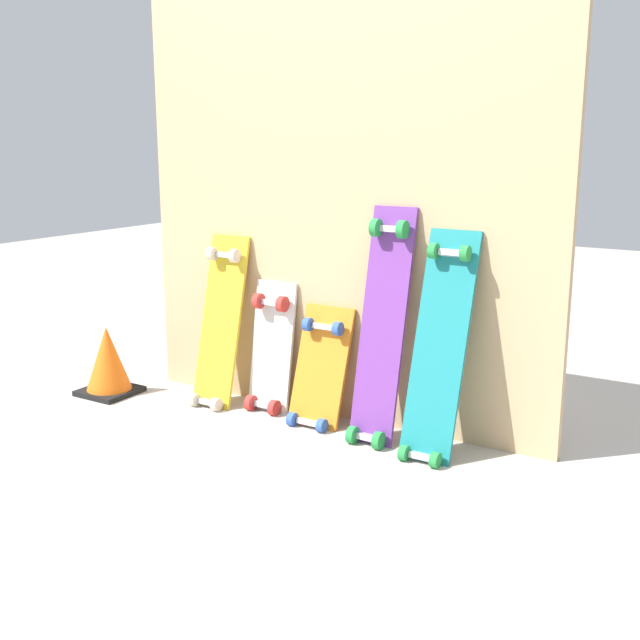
% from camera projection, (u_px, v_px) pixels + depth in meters
% --- Properties ---
extents(ground_plane, '(12.00, 12.00, 0.00)m').
position_uv_depth(ground_plane, '(329.00, 419.00, 3.38)').
color(ground_plane, '#B2AAA0').
extents(plywood_wall_panel, '(1.91, 0.04, 1.75)m').
position_uv_depth(plywood_wall_panel, '(338.00, 210.00, 3.24)').
color(plywood_wall_panel, tan).
rests_on(plywood_wall_panel, ground).
extents(skateboard_yellow, '(0.20, 0.25, 0.81)m').
position_uv_depth(skateboard_yellow, '(219.00, 329.00, 3.52)').
color(skateboard_yellow, gold).
rests_on(skateboard_yellow, ground).
extents(skateboard_white, '(0.20, 0.17, 0.62)m').
position_uv_depth(skateboard_white, '(271.00, 354.00, 3.46)').
color(skateboard_white, silver).
rests_on(skateboard_white, ground).
extents(skateboard_orange, '(0.23, 0.23, 0.55)m').
position_uv_depth(skateboard_orange, '(319.00, 375.00, 3.30)').
color(skateboard_orange, orange).
rests_on(skateboard_orange, ground).
extents(skateboard_purple, '(0.18, 0.27, 0.97)m').
position_uv_depth(skateboard_purple, '(381.00, 334.00, 3.09)').
color(skateboard_purple, '#6B338C').
rests_on(skateboard_purple, ground).
extents(skateboard_teal, '(0.20, 0.31, 0.90)m').
position_uv_depth(skateboard_teal, '(438.00, 355.00, 2.94)').
color(skateboard_teal, '#197A7F').
rests_on(skateboard_teal, ground).
extents(traffic_cone, '(0.24, 0.24, 0.32)m').
position_uv_depth(traffic_cone, '(108.00, 361.00, 3.68)').
color(traffic_cone, black).
rests_on(traffic_cone, ground).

